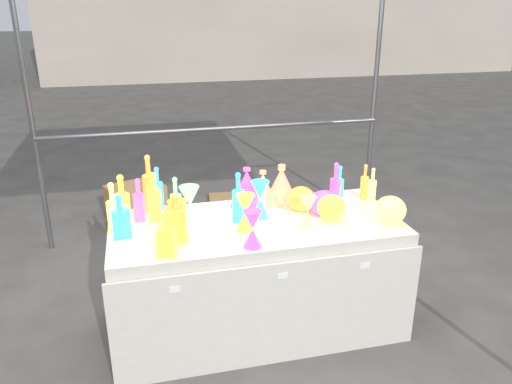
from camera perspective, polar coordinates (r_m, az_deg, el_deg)
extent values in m
plane|color=#615E5A|center=(3.50, 0.00, -14.69)|extent=(80.00, 80.00, 0.00)
cylinder|color=gray|center=(4.43, -24.40, 8.14)|extent=(0.04, 0.04, 2.40)
cylinder|color=gray|center=(4.86, 13.35, 10.41)|extent=(0.04, 0.04, 2.40)
cylinder|color=gray|center=(4.42, -4.53, 7.22)|extent=(3.00, 0.04, 0.04)
cube|color=silver|center=(3.30, 0.00, -9.38)|extent=(1.80, 0.80, 0.75)
cube|color=silver|center=(2.98, 1.94, -13.90)|extent=(1.84, 0.02, 0.68)
cube|color=white|center=(2.75, -9.25, -10.93)|extent=(0.06, 0.00, 0.03)
cube|color=white|center=(2.84, 3.06, -9.55)|extent=(0.06, 0.00, 0.03)
cube|color=white|center=(3.01, 12.33, -8.21)|extent=(0.06, 0.00, 0.03)
cube|color=tan|center=(5.04, -13.53, -1.27)|extent=(0.61, 0.53, 0.37)
cube|color=tan|center=(5.40, -2.14, -1.01)|extent=(0.64, 0.49, 0.05)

